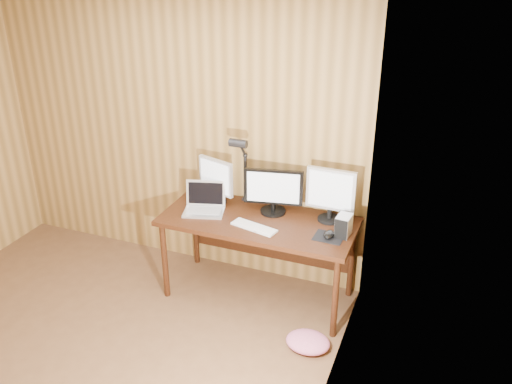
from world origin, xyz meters
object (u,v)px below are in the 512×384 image
Objects in this scene: monitor_left at (216,180)px; speaker at (342,218)px; desk_lamp at (242,160)px; phone at (260,229)px; desk at (261,228)px; monitor_center at (273,191)px; hard_drive at (344,226)px; keyboard at (254,227)px; mouse at (329,235)px; laptop at (205,204)px; monitor_right at (331,193)px.

monitor_left is 3.59× the size of speaker.
desk_lamp is at bearing 34.59° from monitor_left.
phone is at bearing -65.31° from desk_lamp.
desk is at bearing -171.72° from speaker.
monitor_left is 3.46× the size of phone.
monitor_left is 0.62× the size of desk_lamp.
monitor_center is 0.60m from speaker.
hard_drive is 1.43× the size of phone.
monitor_left is at bearing -177.20° from desk_lamp.
desk_lamp is (-0.26, 0.38, 0.39)m from keyboard.
mouse is (0.54, -0.24, -0.17)m from monitor_center.
phone is at bearing -161.11° from hard_drive.
monitor_center is at bearing 0.95° from laptop.
mouse is 0.19× the size of desk_lamp.
desk_lamp is (0.24, 0.23, 0.34)m from laptop.
laptop is at bearing -171.37° from speaker.
monitor_right is 0.36m from mouse.
monitor_left is 0.90× the size of monitor_right.
speaker is at bearing -11.15° from monitor_center.
monitor_left is (-0.45, 0.09, 0.34)m from desk.
keyboard is (0.50, -0.14, -0.05)m from laptop.
monitor_right is (0.55, 0.12, 0.36)m from desk.
monitor_center is (0.07, 0.09, 0.32)m from desk.
laptop is 0.60× the size of desk_lamp.
monitor_center is 0.37m from desk_lamp.
phone is 0.67m from speaker.
mouse reaches higher than desk.
desk is at bearing 178.51° from hard_drive.
speaker is at bearing -17.88° from desk_lamp.
laptop is (-0.55, -0.17, -0.14)m from monitor_center.
speaker is (-0.05, 0.17, -0.03)m from hard_drive.
monitor_center is 0.67m from hard_drive.
speaker is (0.04, 0.25, 0.03)m from mouse.
mouse is 0.54m from phone.
keyboard reaches higher than desk.
laptop is at bearing 177.59° from mouse.
monitor_right reaches higher than hard_drive.
monitor_left is 1.11m from mouse.
monitor_left reaches higher than speaker.
desk is at bearing -139.77° from monitor_center.
laptop reaches higher than hard_drive.
monitor_left is at bearing -179.75° from speaker.
phone is at bearing -150.14° from speaker.
laptop reaches higher than desk.
desk is at bearing 108.94° from keyboard.
phone is at bearing -71.93° from desk.
keyboard is 0.71m from speaker.
monitor_right reaches higher than mouse.
monitor_right is 1.15× the size of laptop.
desk is at bearing -6.83° from laptop.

